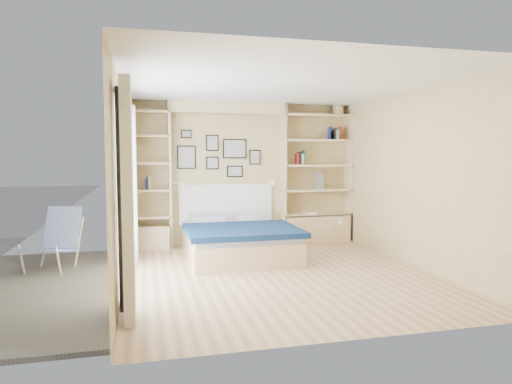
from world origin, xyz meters
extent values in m
plane|color=tan|center=(0.00, 0.00, 0.00)|extent=(4.50, 4.50, 0.00)
plane|color=#D0B679|center=(0.00, 2.25, 1.25)|extent=(4.00, 0.00, 4.00)
plane|color=#D0B679|center=(0.00, -2.25, 1.25)|extent=(4.00, 0.00, 4.00)
plane|color=#D0B679|center=(-2.00, 0.00, 1.25)|extent=(0.00, 4.50, 4.50)
plane|color=#D0B679|center=(2.00, 0.00, 1.25)|extent=(0.00, 4.50, 4.50)
plane|color=white|center=(0.00, 0.00, 2.50)|extent=(4.50, 4.50, 0.00)
cube|color=beige|center=(-1.30, 2.08, 1.25)|extent=(0.04, 0.35, 2.50)
cube|color=beige|center=(0.70, 2.08, 1.25)|extent=(0.04, 0.35, 2.50)
cube|color=beige|center=(-0.30, 2.08, 2.40)|extent=(2.00, 0.35, 0.20)
cube|color=beige|center=(1.98, 2.08, 1.25)|extent=(0.04, 0.35, 2.50)
cube|color=beige|center=(-1.98, 2.08, 1.25)|extent=(0.04, 0.35, 2.50)
cube|color=beige|center=(1.35, 2.08, 0.25)|extent=(1.30, 0.35, 0.50)
cube|color=beige|center=(-1.65, 2.08, 0.20)|extent=(0.70, 0.35, 0.40)
cube|color=black|center=(-1.97, 0.00, 2.23)|extent=(0.04, 2.08, 0.06)
cube|color=black|center=(-1.97, 0.00, 0.03)|extent=(0.04, 2.08, 0.06)
cube|color=black|center=(-1.97, -1.02, 1.10)|extent=(0.04, 0.06, 2.20)
cube|color=black|center=(-1.97, 1.02, 1.10)|extent=(0.04, 0.06, 2.20)
cube|color=silver|center=(-1.98, 0.00, 1.12)|extent=(0.01, 2.00, 2.20)
cube|color=white|center=(-1.88, -1.30, 1.15)|extent=(0.10, 0.45, 2.30)
cube|color=white|center=(-1.88, 1.30, 1.15)|extent=(0.10, 0.45, 2.30)
cube|color=beige|center=(1.35, 2.08, 0.50)|extent=(1.30, 0.35, 0.04)
cube|color=beige|center=(1.35, 2.08, 0.95)|extent=(1.30, 0.35, 0.04)
cube|color=beige|center=(1.35, 2.08, 1.40)|extent=(1.30, 0.35, 0.04)
cube|color=beige|center=(1.35, 2.08, 1.85)|extent=(1.30, 0.35, 0.04)
cube|color=beige|center=(1.35, 2.08, 2.30)|extent=(1.30, 0.35, 0.04)
cube|color=beige|center=(-1.65, 2.08, 0.55)|extent=(0.70, 0.35, 0.04)
cube|color=beige|center=(-1.65, 2.08, 1.00)|extent=(0.70, 0.35, 0.04)
cube|color=beige|center=(-1.65, 2.08, 1.45)|extent=(0.70, 0.35, 0.04)
cube|color=beige|center=(-1.65, 2.08, 1.90)|extent=(0.70, 0.35, 0.04)
cube|color=beige|center=(-1.65, 2.08, 2.30)|extent=(0.70, 0.35, 0.04)
cube|color=beige|center=(-0.31, 1.19, 0.17)|extent=(1.57, 1.96, 0.34)
cube|color=silver|center=(-0.31, 1.19, 0.39)|extent=(1.53, 1.92, 0.10)
cube|color=#0E2448|center=(-0.31, 0.86, 0.46)|extent=(1.67, 1.37, 0.08)
cube|color=silver|center=(-0.70, 1.87, 0.50)|extent=(0.54, 0.39, 0.12)
cube|color=silver|center=(0.08, 1.87, 0.50)|extent=(0.54, 0.39, 0.12)
cube|color=white|center=(-0.31, 2.22, 0.72)|extent=(1.67, 0.04, 0.70)
cube|color=black|center=(-1.00, 2.23, 1.55)|extent=(0.32, 0.02, 0.40)
cube|color=gray|center=(-1.00, 2.21, 1.55)|extent=(0.28, 0.01, 0.36)
cube|color=black|center=(-0.55, 2.23, 1.80)|extent=(0.22, 0.02, 0.28)
cube|color=gray|center=(-0.55, 2.21, 1.80)|extent=(0.18, 0.01, 0.24)
cube|color=black|center=(-0.55, 2.23, 1.45)|extent=(0.22, 0.02, 0.22)
cube|color=gray|center=(-0.55, 2.21, 1.45)|extent=(0.18, 0.01, 0.18)
cube|color=black|center=(-0.15, 2.23, 1.70)|extent=(0.42, 0.02, 0.34)
cube|color=gray|center=(-0.15, 2.21, 1.70)|extent=(0.38, 0.01, 0.30)
cube|color=black|center=(-0.15, 2.23, 1.30)|extent=(0.28, 0.02, 0.20)
cube|color=gray|center=(-0.15, 2.21, 1.30)|extent=(0.24, 0.01, 0.16)
cube|color=black|center=(0.22, 2.23, 1.55)|extent=(0.20, 0.02, 0.26)
cube|color=gray|center=(0.22, 2.21, 1.55)|extent=(0.16, 0.01, 0.22)
cube|color=black|center=(-1.00, 2.23, 1.95)|extent=(0.18, 0.02, 0.14)
cube|color=gray|center=(-1.00, 2.21, 1.95)|extent=(0.14, 0.01, 0.10)
cylinder|color=silver|center=(-1.16, 2.00, 1.12)|extent=(0.20, 0.02, 0.02)
cone|color=white|center=(-1.06, 2.00, 1.10)|extent=(0.13, 0.12, 0.15)
cylinder|color=silver|center=(0.56, 2.00, 1.12)|extent=(0.20, 0.02, 0.02)
cone|color=white|center=(0.46, 2.00, 1.10)|extent=(0.13, 0.12, 0.15)
cube|color=#A51E1E|center=(0.96, 2.07, 1.52)|extent=(0.02, 0.15, 0.20)
cube|color=black|center=(1.00, 2.07, 1.53)|extent=(0.03, 0.15, 0.23)
cube|color=#BFB28C|center=(1.05, 2.07, 1.52)|extent=(0.04, 0.15, 0.19)
cube|color=#26593F|center=(1.08, 2.07, 1.55)|extent=(0.03, 0.15, 0.25)
cube|color=#A52743|center=(1.59, 2.07, 1.95)|extent=(0.02, 0.15, 0.16)
cube|color=navy|center=(1.59, 2.07, 1.99)|extent=(0.03, 0.15, 0.23)
cube|color=black|center=(1.67, 2.07, 1.97)|extent=(0.03, 0.15, 0.20)
cube|color=#CBB792|center=(1.71, 2.07, 1.96)|extent=(0.04, 0.15, 0.17)
cube|color=#245941|center=(1.75, 2.07, 1.97)|extent=(0.03, 0.15, 0.21)
cube|color=#A51E1E|center=(1.78, 2.07, 1.98)|extent=(0.03, 0.15, 0.23)
cube|color=navy|center=(-1.70, 2.07, 1.11)|extent=(0.02, 0.15, 0.18)
cube|color=black|center=(-1.68, 2.07, 1.13)|extent=(0.03, 0.15, 0.23)
cube|color=#C3BC8D|center=(-1.63, 2.07, 1.12)|extent=(0.03, 0.15, 0.20)
cube|color=beige|center=(1.74, 2.07, 2.40)|extent=(0.13, 0.13, 0.15)
cone|color=beige|center=(1.74, 2.07, 2.51)|extent=(0.20, 0.20, 0.08)
cube|color=slate|center=(1.39, 2.07, 1.12)|extent=(0.12, 0.12, 0.30)
cube|color=white|center=(1.20, 2.02, 0.54)|extent=(0.22, 0.16, 0.03)
cylinder|color=tan|center=(-3.29, 0.66, 0.22)|extent=(0.07, 0.15, 0.44)
cylinder|color=tan|center=(-2.83, 0.52, 0.22)|extent=(0.07, 0.15, 0.44)
cylinder|color=tan|center=(-3.12, 1.25, 0.33)|extent=(0.13, 0.35, 0.72)
cylinder|color=tan|center=(-2.65, 1.10, 0.33)|extent=(0.13, 0.35, 0.72)
cube|color=#3440A2|center=(-2.99, 0.80, 0.31)|extent=(0.65, 0.72, 0.16)
cube|color=#3440A2|center=(-2.87, 1.21, 0.56)|extent=(0.55, 0.37, 0.58)
camera|label=1|loc=(-1.73, -5.74, 1.59)|focal=32.00mm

